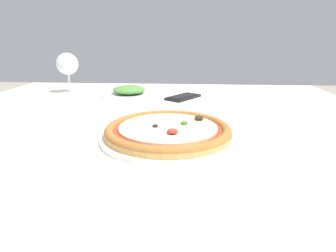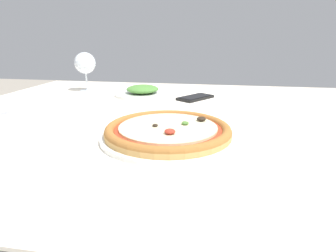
{
  "view_description": "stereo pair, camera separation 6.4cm",
  "coord_description": "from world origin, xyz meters",
  "px_view_note": "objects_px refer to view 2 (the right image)",
  "views": [
    {
      "loc": [
        0.09,
        -0.81,
        0.92
      ],
      "look_at": [
        0.05,
        -0.2,
        0.73
      ],
      "focal_mm": 30.0,
      "sensor_mm": 36.0,
      "label": 1
    },
    {
      "loc": [
        0.16,
        -0.8,
        0.92
      ],
      "look_at": [
        0.05,
        -0.2,
        0.73
      ],
      "focal_mm": 30.0,
      "sensor_mm": 36.0,
      "label": 2
    }
  ],
  "objects_px": {
    "cell_phone": "(195,98)",
    "dining_table": "(162,136)",
    "pizza_plate": "(168,131)",
    "wine_glass_far_left": "(85,64)",
    "side_plate": "(143,92)"
  },
  "relations": [
    {
      "from": "wine_glass_far_left",
      "to": "dining_table",
      "type": "bearing_deg",
      "value": -39.85
    },
    {
      "from": "pizza_plate",
      "to": "wine_glass_far_left",
      "type": "relative_size",
      "value": 1.9
    },
    {
      "from": "dining_table",
      "to": "cell_phone",
      "type": "xyz_separation_m",
      "value": [
        0.08,
        0.24,
        0.08
      ]
    },
    {
      "from": "dining_table",
      "to": "pizza_plate",
      "type": "relative_size",
      "value": 4.46
    },
    {
      "from": "pizza_plate",
      "to": "wine_glass_far_left",
      "type": "height_order",
      "value": "wine_glass_far_left"
    },
    {
      "from": "dining_table",
      "to": "side_plate",
      "type": "relative_size",
      "value": 6.29
    },
    {
      "from": "dining_table",
      "to": "wine_glass_far_left",
      "type": "bearing_deg",
      "value": 140.15
    },
    {
      "from": "pizza_plate",
      "to": "cell_phone",
      "type": "xyz_separation_m",
      "value": [
        0.03,
        0.44,
        -0.01
      ]
    },
    {
      "from": "side_plate",
      "to": "wine_glass_far_left",
      "type": "bearing_deg",
      "value": 167.82
    },
    {
      "from": "cell_phone",
      "to": "dining_table",
      "type": "bearing_deg",
      "value": -108.47
    },
    {
      "from": "dining_table",
      "to": "wine_glass_far_left",
      "type": "relative_size",
      "value": 8.46
    },
    {
      "from": "wine_glass_far_left",
      "to": "cell_phone",
      "type": "height_order",
      "value": "wine_glass_far_left"
    },
    {
      "from": "dining_table",
      "to": "pizza_plate",
      "type": "bearing_deg",
      "value": -75.17
    },
    {
      "from": "pizza_plate",
      "to": "wine_glass_far_left",
      "type": "distance_m",
      "value": 0.7
    },
    {
      "from": "dining_table",
      "to": "cell_phone",
      "type": "relative_size",
      "value": 8.74
    }
  ]
}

